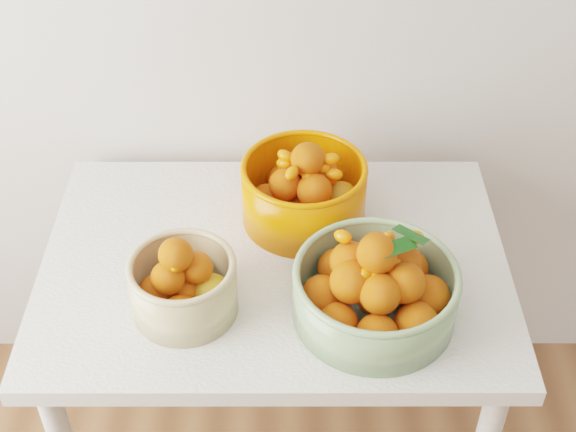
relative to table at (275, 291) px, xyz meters
name	(u,v)px	position (x,y,z in m)	size (l,w,h in m)	color
table	(275,291)	(0.00, 0.00, 0.00)	(1.00, 0.70, 0.75)	silver
bowl_cream	(183,285)	(-0.18, -0.14, 0.16)	(0.22, 0.22, 0.18)	tan
bowl_green	(376,289)	(0.20, -0.16, 0.17)	(0.38, 0.38, 0.21)	gray
bowl_orange	(304,191)	(0.06, 0.14, 0.17)	(0.32, 0.32, 0.20)	#E65804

